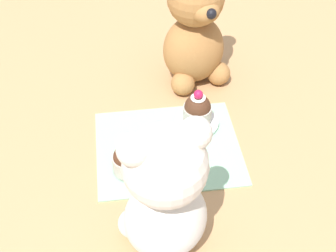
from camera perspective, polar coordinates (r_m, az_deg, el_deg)
The scene contains 7 objects.
ground_plane at distance 0.85m, azimuth -0.00°, elevation -2.69°, with size 4.00×4.00×0.00m, color tan.
knitted_placemat at distance 0.85m, azimuth -0.00°, elevation -2.56°, with size 0.26×0.21×0.01m, color #8EBC99.
teddy_bear_cream at distance 0.64m, azimuth -0.42°, elevation -8.26°, with size 0.14×0.14×0.25m.
teddy_bear_tan at distance 0.94m, azimuth 3.32°, elevation 11.51°, with size 0.15×0.15×0.25m.
cupcake_near_cream_bear at distance 0.79m, azimuth -5.04°, elevation -4.10°, with size 0.05×0.05×0.07m.
saucer_plate at distance 0.89m, azimuth 3.52°, elevation 0.47°, with size 0.08×0.08×0.01m, color silver.
cupcake_near_tan_bear at distance 0.87m, azimuth 3.60°, elevation 1.95°, with size 0.05×0.05×0.08m.
Camera 1 is at (0.08, 0.58, 0.62)m, focal length 50.00 mm.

